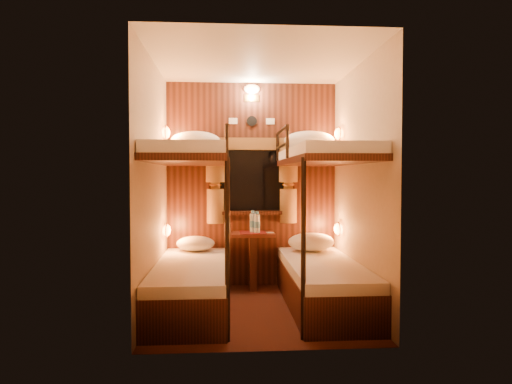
{
  "coord_description": "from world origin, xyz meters",
  "views": [
    {
      "loc": [
        -0.32,
        -4.38,
        1.3
      ],
      "look_at": [
        -0.01,
        0.15,
        1.14
      ],
      "focal_mm": 32.0,
      "sensor_mm": 36.0,
      "label": 1
    }
  ],
  "objects": [
    {
      "name": "pillow_upper_left",
      "position": [
        -0.65,
        0.83,
        1.7
      ],
      "size": [
        0.57,
        0.4,
        0.22
      ],
      "primitive_type": "ellipsoid",
      "color": "white",
      "rests_on": "bunk_left"
    },
    {
      "name": "back_fixtures",
      "position": [
        0.0,
        1.0,
        2.25
      ],
      "size": [
        0.54,
        0.09,
        0.48
      ],
      "color": "black",
      "rests_on": "back_panel"
    },
    {
      "name": "sachet_b",
      "position": [
        0.02,
        0.9,
        0.65
      ],
      "size": [
        0.09,
        0.08,
        0.01
      ],
      "primitive_type": "cube",
      "rotation": [
        0.0,
        0.0,
        -0.22
      ],
      "color": "silver",
      "rests_on": "table"
    },
    {
      "name": "floor",
      "position": [
        0.0,
        0.0,
        0.0
      ],
      "size": [
        2.1,
        2.1,
        0.0
      ],
      "primitive_type": "plane",
      "color": "#36180E",
      "rests_on": "ground"
    },
    {
      "name": "bottle_right",
      "position": [
        0.05,
        0.81,
        0.76
      ],
      "size": [
        0.07,
        0.07,
        0.25
      ],
      "rotation": [
        0.0,
        0.0,
        0.27
      ],
      "color": "#99BFE5",
      "rests_on": "table"
    },
    {
      "name": "pillow_lower_left",
      "position": [
        -0.65,
        0.77,
        0.54
      ],
      "size": [
        0.43,
        0.31,
        0.17
      ],
      "primitive_type": "ellipsoid",
      "color": "white",
      "rests_on": "bunk_left"
    },
    {
      "name": "bunk_left",
      "position": [
        -0.65,
        0.07,
        0.56
      ],
      "size": [
        0.72,
        1.9,
        1.82
      ],
      "color": "black",
      "rests_on": "floor"
    },
    {
      "name": "wall_right",
      "position": [
        1.0,
        0.0,
        1.2
      ],
      "size": [
        0.0,
        2.4,
        2.4
      ],
      "primitive_type": "plane",
      "rotation": [
        1.57,
        0.0,
        -1.57
      ],
      "color": "#C6B293",
      "rests_on": "floor"
    },
    {
      "name": "window",
      "position": [
        0.0,
        1.0,
        1.18
      ],
      "size": [
        1.0,
        0.12,
        0.79
      ],
      "color": "black",
      "rests_on": "back_panel"
    },
    {
      "name": "wall_front",
      "position": [
        0.0,
        -1.05,
        1.2
      ],
      "size": [
        2.4,
        0.0,
        2.4
      ],
      "primitive_type": "plane",
      "rotation": [
        -1.57,
        0.0,
        0.0
      ],
      "color": "#C6B293",
      "rests_on": "floor"
    },
    {
      "name": "reading_lamps",
      "position": [
        -0.0,
        0.7,
        1.24
      ],
      "size": [
        2.0,
        0.2,
        1.25
      ],
      "color": "orange",
      "rests_on": "wall_left"
    },
    {
      "name": "wall_left",
      "position": [
        -1.0,
        0.0,
        1.2
      ],
      "size": [
        0.0,
        2.4,
        2.4
      ],
      "primitive_type": "plane",
      "rotation": [
        1.57,
        0.0,
        1.57
      ],
      "color": "#C6B293",
      "rests_on": "floor"
    },
    {
      "name": "pillow_lower_right",
      "position": [
        0.65,
        0.68,
        0.56
      ],
      "size": [
        0.52,
        0.37,
        0.21
      ],
      "primitive_type": "ellipsoid",
      "color": "white",
      "rests_on": "bunk_right"
    },
    {
      "name": "bunk_right",
      "position": [
        0.65,
        0.07,
        0.56
      ],
      "size": [
        0.72,
        1.9,
        1.82
      ],
      "color": "black",
      "rests_on": "floor"
    },
    {
      "name": "sachet_a",
      "position": [
        0.2,
        0.82,
        0.65
      ],
      "size": [
        0.09,
        0.07,
        0.01
      ],
      "primitive_type": "cube",
      "rotation": [
        0.0,
        0.0,
        0.25
      ],
      "color": "silver",
      "rests_on": "table"
    },
    {
      "name": "pillow_upper_right",
      "position": [
        0.65,
        0.81,
        1.7
      ],
      "size": [
        0.59,
        0.42,
        0.23
      ],
      "primitive_type": "ellipsoid",
      "color": "white",
      "rests_on": "bunk_right"
    },
    {
      "name": "wall_back",
      "position": [
        0.0,
        1.05,
        1.2
      ],
      "size": [
        2.4,
        0.0,
        2.4
      ],
      "primitive_type": "plane",
      "rotation": [
        1.57,
        0.0,
        0.0
      ],
      "color": "#C6B293",
      "rests_on": "floor"
    },
    {
      "name": "table",
      "position": [
        0.0,
        0.85,
        0.41
      ],
      "size": [
        0.5,
        0.34,
        0.66
      ],
      "color": "#5F2015",
      "rests_on": "floor"
    },
    {
      "name": "bottle_left",
      "position": [
        0.0,
        0.86,
        0.76
      ],
      "size": [
        0.07,
        0.07,
        0.26
      ],
      "rotation": [
        0.0,
        0.0,
        0.03
      ],
      "color": "#99BFE5",
      "rests_on": "table"
    },
    {
      "name": "curtains",
      "position": [
        0.0,
        0.97,
        1.26
      ],
      "size": [
        1.1,
        0.22,
        1.0
      ],
      "color": "brown",
      "rests_on": "back_panel"
    },
    {
      "name": "back_panel",
      "position": [
        0.0,
        1.04,
        1.2
      ],
      "size": [
        2.0,
        0.03,
        2.4
      ],
      "primitive_type": "cube",
      "color": "black",
      "rests_on": "floor"
    },
    {
      "name": "ceiling",
      "position": [
        0.0,
        0.0,
        2.4
      ],
      "size": [
        2.1,
        2.1,
        0.0
      ],
      "primitive_type": "plane",
      "rotation": [
        3.14,
        0.0,
        0.0
      ],
      "color": "silver",
      "rests_on": "wall_back"
    }
  ]
}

